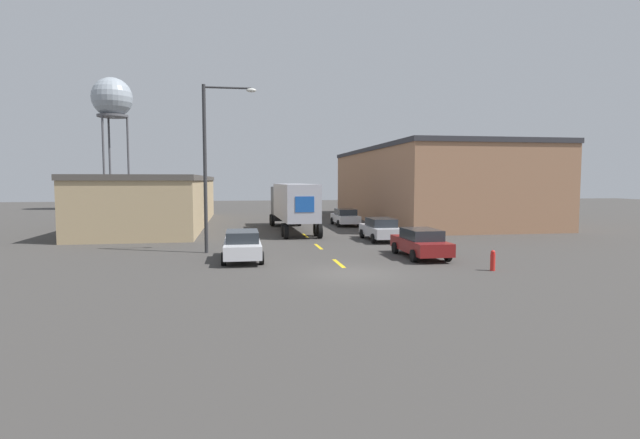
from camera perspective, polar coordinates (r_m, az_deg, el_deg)
ground_plane at (r=21.83m, az=3.58°, el=-6.20°), size 160.00×160.00×0.00m
road_centerline at (r=30.54m, az=-0.18°, el=-3.11°), size 0.20×15.07×0.01m
warehouse_left at (r=47.49m, az=-17.93°, el=2.08°), size 8.57×27.43×4.43m
warehouse_right at (r=52.12m, az=12.32°, el=3.94°), size 13.48×28.27×7.27m
semi_truck at (r=40.03m, az=-3.20°, el=1.95°), size 2.97×12.88×3.77m
parked_car_left_near at (r=25.59m, az=-8.87°, el=-2.88°), size 2.02×4.77×1.51m
parked_car_right_far at (r=44.71m, az=2.91°, el=0.31°), size 2.02×4.77×1.51m
parked_car_right_near at (r=26.76m, az=11.42°, el=-2.59°), size 2.02×4.77×1.51m
parked_car_right_mid at (r=33.84m, az=6.93°, el=-1.07°), size 2.02×4.77×1.51m
water_tower at (r=74.50m, az=-22.67°, el=12.56°), size 5.32×5.32×17.84m
street_lamp at (r=28.42m, az=-12.38°, el=7.02°), size 2.96×0.32×9.28m
fire_hydrant at (r=23.72m, az=19.14°, el=-4.44°), size 0.22×0.22×0.93m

